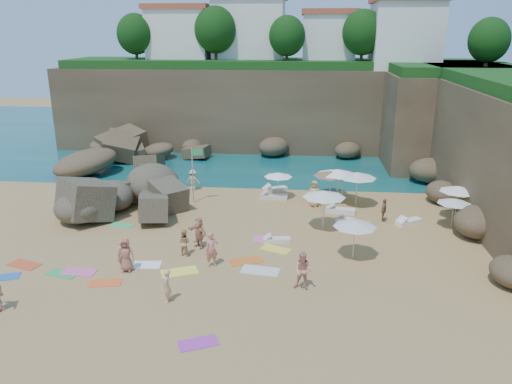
# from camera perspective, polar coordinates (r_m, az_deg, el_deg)

# --- Properties ---
(ground) EXTENTS (120.00, 120.00, 0.00)m
(ground) POSITION_cam_1_polar(r_m,az_deg,el_deg) (28.93, -4.54, -5.48)
(ground) COLOR tan
(ground) RESTS_ON ground
(seawater) EXTENTS (120.00, 120.00, 0.00)m
(seawater) POSITION_cam_1_polar(r_m,az_deg,el_deg) (57.49, 0.61, 6.41)
(seawater) COLOR #0C4751
(seawater) RESTS_ON ground
(cliff_back) EXTENTS (44.00, 8.00, 8.00)m
(cliff_back) POSITION_cam_1_polar(r_m,az_deg,el_deg) (51.75, 2.38, 9.60)
(cliff_back) COLOR brown
(cliff_back) RESTS_ON ground
(cliff_corner) EXTENTS (10.00, 12.00, 8.00)m
(cliff_corner) POSITION_cam_1_polar(r_m,az_deg,el_deg) (48.29, 20.27, 7.92)
(cliff_corner) COLOR brown
(cliff_corner) RESTS_ON ground
(rock_promontory) EXTENTS (12.00, 7.00, 2.00)m
(rock_promontory) POSITION_cam_1_polar(r_m,az_deg,el_deg) (46.44, -14.60, 3.03)
(rock_promontory) COLOR brown
(rock_promontory) RESTS_ON ground
(clifftop_buildings) EXTENTS (28.48, 9.48, 7.00)m
(clifftop_buildings) POSITION_cam_1_polar(r_m,az_deg,el_deg) (51.96, 3.65, 17.63)
(clifftop_buildings) COLOR white
(clifftop_buildings) RESTS_ON cliff_back
(clifftop_trees) EXTENTS (35.60, 23.82, 4.40)m
(clifftop_trees) POSITION_cam_1_polar(r_m,az_deg,el_deg) (45.65, 5.74, 17.57)
(clifftop_trees) COLOR #11380F
(clifftop_trees) RESTS_ON ground
(marina_masts) EXTENTS (3.10, 0.10, 6.00)m
(marina_masts) POSITION_cam_1_polar(r_m,az_deg,el_deg) (60.64, -15.32, 9.26)
(marina_masts) COLOR white
(marina_masts) RESTS_ON ground
(rock_outcrop) EXTENTS (8.23, 7.00, 2.83)m
(rock_outcrop) POSITION_cam_1_polar(r_m,az_deg,el_deg) (34.14, -13.47, -2.22)
(rock_outcrop) COLOR brown
(rock_outcrop) RESTS_ON ground
(flag_pole) EXTENTS (0.76, 0.26, 3.95)m
(flag_pole) POSITION_cam_1_polar(r_m,az_deg,el_deg) (34.53, -7.07, 2.76)
(flag_pole) COLOR silver
(flag_pole) RESTS_ON ground
(parasol_0) EXTENTS (2.02, 2.02, 1.91)m
(parasol_0) POSITION_cam_1_polar(r_m,az_deg,el_deg) (35.43, 2.55, 1.99)
(parasol_0) COLOR silver
(parasol_0) RESTS_ON ground
(parasol_1) EXTENTS (2.05, 2.05, 1.94)m
(parasol_1) POSITION_cam_1_polar(r_m,az_deg,el_deg) (36.48, 8.54, 2.32)
(parasol_1) COLOR silver
(parasol_1) RESTS_ON ground
(parasol_2) EXTENTS (2.44, 2.44, 2.31)m
(parasol_2) POSITION_cam_1_polar(r_m,az_deg,el_deg) (34.97, 9.93, 2.14)
(parasol_2) COLOR silver
(parasol_2) RESTS_ON ground
(parasol_3) EXTENTS (2.34, 2.34, 2.21)m
(parasol_3) POSITION_cam_1_polar(r_m,az_deg,el_deg) (33.75, 22.16, 0.33)
(parasol_3) COLOR silver
(parasol_3) RESTS_ON ground
(parasol_4) EXTENTS (2.01, 2.01, 1.90)m
(parasol_4) POSITION_cam_1_polar(r_m,az_deg,el_deg) (32.19, 21.73, -0.98)
(parasol_4) COLOR silver
(parasol_4) RESTS_ON ground
(parasol_5) EXTENTS (2.53, 2.53, 2.39)m
(parasol_5) POSITION_cam_1_polar(r_m,az_deg,el_deg) (34.92, 9.37, 2.28)
(parasol_5) COLOR silver
(parasol_5) RESTS_ON ground
(parasol_6) EXTENTS (2.42, 2.42, 2.29)m
(parasol_6) POSITION_cam_1_polar(r_m,az_deg,el_deg) (34.84, 8.56, 2.12)
(parasol_6) COLOR silver
(parasol_6) RESTS_ON ground
(parasol_7) EXTENTS (2.56, 2.56, 2.42)m
(parasol_7) POSITION_cam_1_polar(r_m,az_deg,el_deg) (34.29, 11.53, 1.91)
(parasol_7) COLOR silver
(parasol_7) RESTS_ON ground
(parasol_8) EXTENTS (2.59, 2.59, 2.45)m
(parasol_8) POSITION_cam_1_polar(r_m,az_deg,el_deg) (29.86, 7.80, -0.23)
(parasol_8) COLOR silver
(parasol_8) RESTS_ON ground
(parasol_9) EXTENTS (2.26, 2.26, 2.14)m
(parasol_9) POSITION_cam_1_polar(r_m,az_deg,el_deg) (26.35, 11.24, -3.56)
(parasol_9) COLOR silver
(parasol_9) RESTS_ON ground
(lounger_0) EXTENTS (1.95, 1.37, 0.29)m
(lounger_0) POSITION_cam_1_polar(r_m,az_deg,el_deg) (37.45, 2.17, 0.31)
(lounger_0) COLOR silver
(lounger_0) RESTS_ON ground
(lounger_1) EXTENTS (1.96, 0.71, 0.30)m
(lounger_1) POSITION_cam_1_polar(r_m,az_deg,el_deg) (35.77, 2.07, -0.53)
(lounger_1) COLOR silver
(lounger_1) RESTS_ON ground
(lounger_2) EXTENTS (1.98, 0.92, 0.30)m
(lounger_2) POSITION_cam_1_polar(r_m,az_deg,el_deg) (33.47, 9.66, -2.11)
(lounger_2) COLOR white
(lounger_2) RESTS_ON ground
(lounger_3) EXTENTS (1.60, 0.78, 0.24)m
(lounger_3) POSITION_cam_1_polar(r_m,az_deg,el_deg) (28.56, 2.38, -5.50)
(lounger_3) COLOR silver
(lounger_3) RESTS_ON ground
(lounger_4) EXTENTS (1.80, 1.41, 0.27)m
(lounger_4) POSITION_cam_1_polar(r_m,az_deg,el_deg) (31.76, 10.66, -3.30)
(lounger_4) COLOR white
(lounger_4) RESTS_ON ground
(lounger_5) EXTENTS (1.80, 1.47, 0.28)m
(lounger_5) POSITION_cam_1_polar(r_m,az_deg,el_deg) (32.53, 17.07, -3.28)
(lounger_5) COLOR white
(lounger_5) RESTS_ON ground
(towel_0) EXTENTS (1.69, 1.23, 0.03)m
(towel_0) POSITION_cam_1_polar(r_m,az_deg,el_deg) (27.59, -26.94, -8.68)
(towel_0) COLOR #215EB4
(towel_0) RESTS_ON ground
(towel_1) EXTENTS (1.72, 0.92, 0.03)m
(towel_1) POSITION_cam_1_polar(r_m,az_deg,el_deg) (26.70, -19.58, -8.59)
(towel_1) COLOR #E55995
(towel_1) RESTS_ON ground
(towel_2) EXTENTS (1.64, 1.05, 0.03)m
(towel_2) POSITION_cam_1_polar(r_m,az_deg,el_deg) (25.21, -16.89, -9.93)
(towel_2) COLOR #FC5A27
(towel_2) RESTS_ON ground
(towel_3) EXTENTS (1.73, 1.15, 0.03)m
(towel_3) POSITION_cam_1_polar(r_m,az_deg,el_deg) (26.78, -21.22, -8.69)
(towel_3) COLOR green
(towel_3) RESTS_ON ground
(towel_4) EXTENTS (2.01, 1.54, 0.03)m
(towel_4) POSITION_cam_1_polar(r_m,az_deg,el_deg) (25.47, -8.74, -9.01)
(towel_4) COLOR #FFFD43
(towel_4) RESTS_ON ground
(towel_5) EXTENTS (1.90, 1.11, 0.03)m
(towel_5) POSITION_cam_1_polar(r_m,az_deg,el_deg) (26.52, -12.77, -8.13)
(towel_5) COLOR white
(towel_5) RESTS_ON ground
(towel_6) EXTENTS (1.70, 1.33, 0.03)m
(towel_6) POSITION_cam_1_polar(r_m,az_deg,el_deg) (20.17, -6.63, -16.78)
(towel_6) COLOR purple
(towel_6) RESTS_ON ground
(towel_7) EXTENTS (1.86, 1.33, 0.03)m
(towel_7) POSITION_cam_1_polar(r_m,az_deg,el_deg) (28.53, -24.95, -7.53)
(towel_7) COLOR #CF4A24
(towel_7) RESTS_ON ground
(towel_9) EXTENTS (1.88, 1.00, 0.03)m
(towel_9) POSITION_cam_1_polar(r_m,az_deg,el_deg) (28.92, 1.61, -5.40)
(towel_9) COLOR #F65FB9
(towel_9) RESTS_ON ground
(towel_10) EXTENTS (1.93, 1.47, 0.03)m
(towel_10) POSITION_cam_1_polar(r_m,az_deg,el_deg) (26.30, -1.11, -7.88)
(towel_10) COLOR orange
(towel_10) RESTS_ON ground
(towel_11) EXTENTS (1.54, 0.90, 0.03)m
(towel_11) POSITION_cam_1_polar(r_m,az_deg,el_deg) (32.03, -15.04, -3.67)
(towel_11) COLOR #37C276
(towel_11) RESTS_ON ground
(towel_12) EXTENTS (1.84, 1.42, 0.03)m
(towel_12) POSITION_cam_1_polar(r_m,az_deg,el_deg) (27.64, 2.27, -6.55)
(towel_12) COLOR yellow
(towel_12) RESTS_ON ground
(towel_13) EXTENTS (2.03, 1.23, 0.03)m
(towel_13) POSITION_cam_1_polar(r_m,az_deg,el_deg) (25.30, 0.51, -8.97)
(towel_13) COLOR silver
(towel_13) RESTS_ON ground
(person_stand_0) EXTENTS (0.62, 0.51, 1.46)m
(person_stand_0) POSITION_cam_1_polar(r_m,az_deg,el_deg) (26.22, -15.02, -6.89)
(person_stand_0) COLOR tan
(person_stand_0) RESTS_ON ground
(person_stand_1) EXTENTS (0.82, 0.71, 1.46)m
(person_stand_1) POSITION_cam_1_polar(r_m,az_deg,el_deg) (26.98, -8.22, -5.71)
(person_stand_1) COLOR tan
(person_stand_1) RESTS_ON ground
(person_stand_2) EXTENTS (1.08, 0.57, 1.60)m
(person_stand_2) POSITION_cam_1_polar(r_m,az_deg,el_deg) (37.75, -7.22, 1.36)
(person_stand_2) COLOR #EABD85
(person_stand_2) RESTS_ON ground
(person_stand_3) EXTENTS (0.54, 0.93, 1.49)m
(person_stand_3) POSITION_cam_1_polar(r_m,az_deg,el_deg) (32.36, 14.41, -2.01)
(person_stand_3) COLOR #8E6547
(person_stand_3) RESTS_ON ground
(person_stand_4) EXTENTS (1.00, 0.73, 1.83)m
(person_stand_4) POSITION_cam_1_polar(r_m,az_deg,el_deg) (34.17, 6.66, -0.19)
(person_stand_4) COLOR tan
(person_stand_4) RESTS_ON ground
(person_stand_5) EXTENTS (1.55, 1.25, 1.69)m
(person_stand_5) POSITION_cam_1_polar(r_m,az_deg,el_deg) (39.90, -13.08, 2.01)
(person_stand_5) COLOR #A56052
(person_stand_5) RESTS_ON ground
(person_stand_6) EXTENTS (0.40, 0.58, 1.55)m
(person_stand_6) POSITION_cam_1_polar(r_m,az_deg,el_deg) (22.67, -10.16, -10.52)
(person_stand_6) COLOR #E6AC83
(person_stand_6) RESTS_ON ground
(person_lie_2) EXTENTS (0.93, 1.75, 0.45)m
(person_lie_2) POSITION_cam_1_polar(r_m,az_deg,el_deg) (26.02, -14.52, -8.28)
(person_lie_2) COLOR #975C4B
(person_lie_2) RESTS_ON ground
(person_lie_3) EXTENTS (2.31, 2.32, 0.45)m
(person_lie_3) POSITION_cam_1_polar(r_m,az_deg,el_deg) (27.98, -6.51, -5.87)
(person_lie_3) COLOR tan
(person_lie_3) RESTS_ON ground
(person_lie_4) EXTENTS (1.32, 1.90, 0.43)m
(person_lie_4) POSITION_cam_1_polar(r_m,az_deg,el_deg) (25.80, -5.04, -7.99)
(person_lie_4) COLOR #CD7666
(person_lie_4) RESTS_ON ground
(person_lie_5) EXTENTS (1.25, 1.97, 0.69)m
(person_lie_5) POSITION_cam_1_polar(r_m,az_deg,el_deg) (23.59, 5.37, -10.27)
(person_lie_5) COLOR #DE927E
(person_lie_5) RESTS_ON ground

